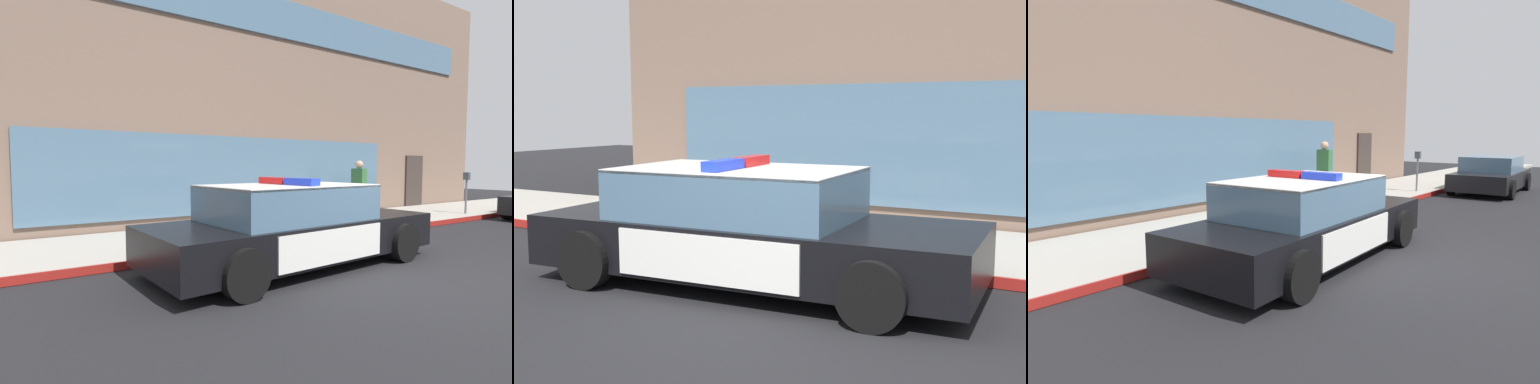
% 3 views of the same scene
% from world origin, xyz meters
% --- Properties ---
extents(ground, '(48.00, 48.00, 0.00)m').
position_xyz_m(ground, '(0.00, 0.00, 0.00)').
color(ground, black).
extents(sidewalk, '(48.00, 2.95, 0.15)m').
position_xyz_m(sidewalk, '(0.00, 3.95, 0.07)').
color(sidewalk, '#A39E93').
rests_on(sidewalk, ground).
extents(curb_red_paint, '(28.80, 0.04, 0.14)m').
position_xyz_m(curb_red_paint, '(0.00, 2.46, 0.08)').
color(curb_red_paint, maroon).
rests_on(curb_red_paint, ground).
extents(police_cruiser, '(5.26, 2.37, 1.49)m').
position_xyz_m(police_cruiser, '(-1.16, 1.22, 0.68)').
color(police_cruiser, black).
rests_on(police_cruiser, ground).
extents(fire_hydrant, '(0.34, 0.39, 0.73)m').
position_xyz_m(fire_hydrant, '(-0.53, 3.09, 0.50)').
color(fire_hydrant, red).
rests_on(fire_hydrant, sidewalk).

